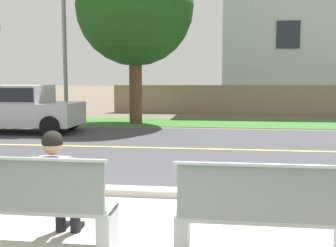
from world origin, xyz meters
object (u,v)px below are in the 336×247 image
car_silver_near (14,106)px  streetlamp (66,25)px  bench_right (264,216)px  bench_left (31,206)px  seated_person_grey (57,182)px

car_silver_near → streetlamp: streetlamp is taller
bench_right → bench_left: bearing=180.0°
bench_right → streetlamp: 13.86m
streetlamp → car_silver_near: bearing=-101.3°
bench_right → seated_person_grey: (-2.19, 0.17, 0.22)m
bench_left → seated_person_grey: seated_person_grey is taller
bench_left → seated_person_grey: size_ratio=1.41×
bench_left → car_silver_near: 9.80m
seated_person_grey → car_silver_near: (-4.94, 8.42, 0.18)m
bench_right → car_silver_near: car_silver_near is taller
bench_left → car_silver_near: size_ratio=0.41×
seated_person_grey → streetlamp: size_ratio=0.19×
seated_person_grey → car_silver_near: size_ratio=0.29×
bench_left → streetlamp: streetlamp is taller
streetlamp → seated_person_grey: bearing=-69.7°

